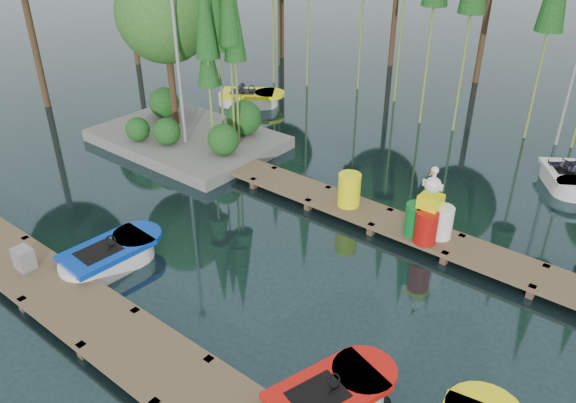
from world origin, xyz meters
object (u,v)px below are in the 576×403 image
Objects in this scene: island at (180,49)px; utility_cabinet at (24,258)px; boat_red at (329,400)px; boat_yellow_far at (249,98)px; drum_cluster at (428,218)px; yellow_barrel at (349,190)px; boat_blue at (110,257)px.

island reaches higher than utility_cabinet.
island is 12.86m from boat_red.
boat_yellow_far is 11.48m from drum_cluster.
utility_cabinet is at bearing -153.21° from boat_red.
drum_cluster is at bearing -5.56° from island.
island is at bearing -94.99° from boat_yellow_far.
utility_cabinet is 8.11m from yellow_barrel.
boat_yellow_far is 3.19× the size of yellow_barrel.
island reaches higher than boat_yellow_far.
yellow_barrel is (7.29, -0.79, -2.43)m from island.
boat_blue is 2.91× the size of yellow_barrel.
boat_yellow_far is 12.40m from utility_cabinet.
drum_cluster reaches higher than utility_cabinet.
island is 13.08× the size of utility_cabinet.
island is at bearing 127.77° from boat_blue.
yellow_barrel is at bearing 65.00° from boat_blue.
drum_cluster is at bearing -3.62° from yellow_barrel.
island is 9.99m from drum_cluster.
drum_cluster is at bearing -40.20° from boat_yellow_far.
drum_cluster reaches higher than boat_blue.
island is 8.82m from utility_cabinet.
boat_blue reaches higher than boat_red.
utility_cabinet is 9.42m from drum_cluster.
island is 3.57× the size of drum_cluster.
yellow_barrel reaches higher than boat_red.
boat_red is 6.68m from yellow_barrel.
boat_red is 15.48m from boat_yellow_far.
boat_blue is 0.91× the size of boat_yellow_far.
boat_blue is at bearing -79.07° from boat_yellow_far.
boat_yellow_far is at bearing 99.78° from island.
boat_blue is 0.97× the size of boat_red.
yellow_barrel is (7.98, -4.78, 0.47)m from boat_yellow_far.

